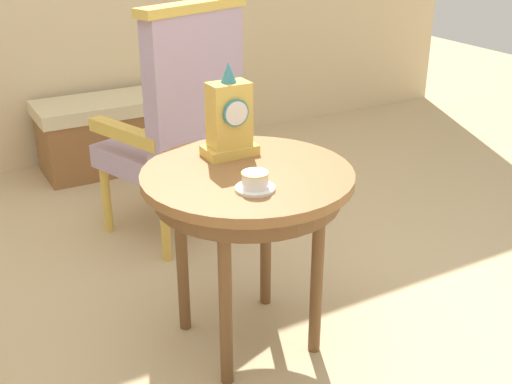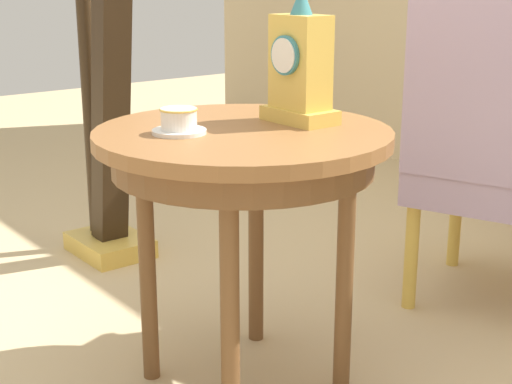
% 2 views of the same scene
% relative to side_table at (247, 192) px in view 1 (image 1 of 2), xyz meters
% --- Properties ---
extents(ground_plane, '(10.00, 10.00, 0.00)m').
position_rel_side_table_xyz_m(ground_plane, '(-0.09, -0.00, -0.61)').
color(ground_plane, tan).
extents(side_table, '(0.73, 0.73, 0.69)m').
position_rel_side_table_xyz_m(side_table, '(0.00, 0.00, 0.00)').
color(side_table, brown).
rests_on(side_table, ground).
extents(teacup_left, '(0.13, 0.13, 0.06)m').
position_rel_side_table_xyz_m(teacup_left, '(-0.05, -0.15, 0.11)').
color(teacup_left, white).
rests_on(teacup_left, side_table).
extents(mantel_clock, '(0.19, 0.11, 0.34)m').
position_rel_side_table_xyz_m(mantel_clock, '(0.02, 0.16, 0.21)').
color(mantel_clock, gold).
rests_on(mantel_clock, side_table).
extents(armchair, '(0.68, 0.68, 1.14)m').
position_rel_side_table_xyz_m(armchair, '(0.13, 0.89, -0.02)').
color(armchair, '#B299B7').
rests_on(armchair, ground).
extents(window_bench, '(0.97, 0.40, 0.44)m').
position_rel_side_table_xyz_m(window_bench, '(0.15, 1.95, -0.39)').
color(window_bench, beige).
rests_on(window_bench, ground).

